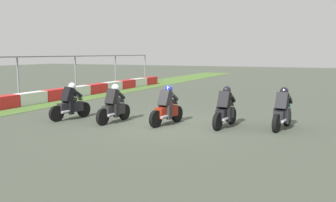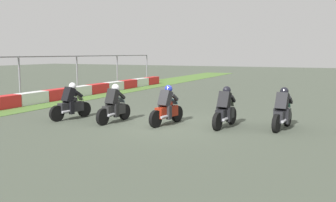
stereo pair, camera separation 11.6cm
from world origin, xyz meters
name	(u,v)px [view 2 (the right image)]	position (x,y,z in m)	size (l,w,h in m)	color
ground_plane	(169,124)	(0.00, 0.00, 0.00)	(120.00, 120.00, 0.00)	#464E40
grass_verge	(0,109)	(0.00, 9.09, 0.01)	(72.00, 3.74, 0.02)	#4E7331
track_barrier	(2,103)	(0.00, 8.96, 0.32)	(33.08, 0.60, 0.64)	red
rider_lane_a	(283,112)	(0.91, -4.06, 0.62)	(2.04, 0.59, 1.51)	black
rider_lane_b	(225,110)	(0.39, -2.10, 0.62)	(2.04, 0.56, 1.51)	black
rider_lane_c	(167,108)	(-0.07, 0.05, 0.62)	(2.03, 0.62, 1.51)	black
rider_lane_d	(114,107)	(-0.52, 2.13, 0.62)	(2.04, 0.55, 1.51)	black
rider_lane_e	(71,104)	(-0.68, 4.15, 0.62)	(2.03, 0.63, 1.51)	black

